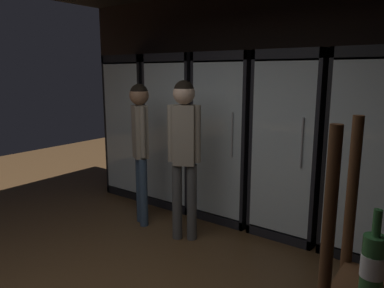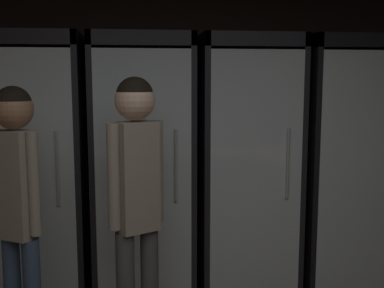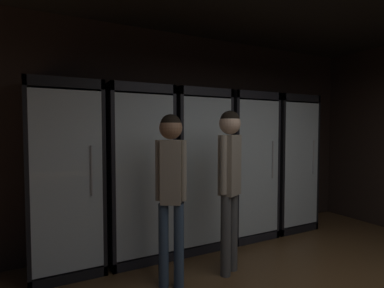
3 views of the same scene
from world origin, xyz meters
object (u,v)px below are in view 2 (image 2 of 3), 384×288
at_px(cooler_center, 143,174).
at_px(shopper_far, 18,194).
at_px(shopper_near, 136,189).
at_px(cooler_far_right, 342,169).
at_px(cooler_left, 35,178).
at_px(cooler_right, 245,172).

distance_m(cooler_center, shopper_far, 1.10).
relative_size(cooler_center, shopper_near, 1.18).
bearing_deg(cooler_far_right, shopper_near, -152.09).
distance_m(cooler_left, shopper_near, 1.14).
distance_m(cooler_center, cooler_far_right, 1.58).
bearing_deg(cooler_center, cooler_far_right, -0.01).
height_order(cooler_left, cooler_far_right, same).
relative_size(cooler_far_right, shopper_near, 1.18).
bearing_deg(cooler_right, shopper_near, -134.23).
height_order(cooler_right, shopper_near, cooler_right).
height_order(shopper_near, shopper_far, shopper_near).
bearing_deg(cooler_left, cooler_right, -0.00).
bearing_deg(cooler_center, cooler_left, 179.93).
relative_size(cooler_center, shopper_far, 1.21).
height_order(cooler_left, cooler_center, same).
xyz_separation_m(cooler_center, cooler_right, (0.79, 0.00, -0.00)).
distance_m(cooler_right, cooler_far_right, 0.79).
xyz_separation_m(cooler_left, cooler_right, (1.58, -0.00, 0.00)).
xyz_separation_m(cooler_left, shopper_near, (0.74, -0.86, 0.10)).
xyz_separation_m(cooler_left, shopper_far, (0.08, -0.84, 0.08)).
height_order(cooler_left, cooler_right, same).
bearing_deg(shopper_near, cooler_far_right, 27.91).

